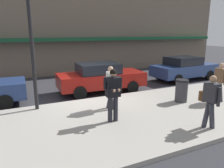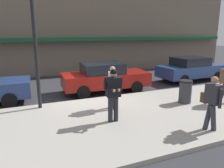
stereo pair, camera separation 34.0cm
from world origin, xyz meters
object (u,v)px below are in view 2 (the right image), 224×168
at_px(trash_bin, 185,92).
at_px(street_lamp_post, 34,31).
at_px(pedestrian_in_light_coat, 112,85).
at_px(parked_sedan_mid, 105,77).
at_px(parked_sedan_far, 191,69).
at_px(pedestrian_with_bag, 212,100).
at_px(man_texting_on_phone, 113,90).

bearing_deg(trash_bin, street_lamp_post, 163.22).
bearing_deg(pedestrian_in_light_coat, parked_sedan_mid, 74.48).
bearing_deg(pedestrian_in_light_coat, street_lamp_post, 155.30).
bearing_deg(parked_sedan_mid, pedestrian_in_light_coat, -105.52).
relative_size(parked_sedan_far, pedestrian_with_bag, 2.69).
height_order(parked_sedan_far, pedestrian_in_light_coat, pedestrian_in_light_coat).
bearing_deg(trash_bin, parked_sedan_mid, 123.96).
distance_m(man_texting_on_phone, street_lamp_post, 3.76).
bearing_deg(trash_bin, pedestrian_in_light_coat, 170.45).
xyz_separation_m(parked_sedan_far, man_texting_on_phone, (-7.42, -4.50, 0.46)).
relative_size(parked_sedan_mid, man_texting_on_phone, 2.54).
xyz_separation_m(parked_sedan_mid, pedestrian_in_light_coat, (-0.82, -2.94, 0.32)).
distance_m(parked_sedan_far, pedestrian_in_light_coat, 7.69).
xyz_separation_m(pedestrian_with_bag, trash_bin, (1.13, 2.42, -0.47)).
distance_m(parked_sedan_mid, parked_sedan_far, 6.14).
bearing_deg(parked_sedan_mid, trash_bin, -56.04).
distance_m(parked_sedan_mid, man_texting_on_phone, 4.36).
xyz_separation_m(parked_sedan_mid, trash_bin, (2.34, -3.47, -0.16)).
relative_size(parked_sedan_far, pedestrian_in_light_coat, 2.69).
bearing_deg(street_lamp_post, parked_sedan_far, 12.27).
xyz_separation_m(parked_sedan_far, trash_bin, (-3.79, -3.83, -0.16)).
xyz_separation_m(parked_sedan_mid, street_lamp_post, (-3.46, -1.72, 2.35)).
distance_m(man_texting_on_phone, trash_bin, 3.74).
relative_size(man_texting_on_phone, trash_bin, 1.84).
relative_size(parked_sedan_mid, street_lamp_post, 0.94).
height_order(parked_sedan_mid, street_lamp_post, street_lamp_post).
bearing_deg(parked_sedan_mid, parked_sedan_far, 3.41).
height_order(parked_sedan_far, trash_bin, parked_sedan_far).
distance_m(pedestrian_with_bag, trash_bin, 2.71).
bearing_deg(pedestrian_with_bag, parked_sedan_mid, 101.57).
distance_m(man_texting_on_phone, pedestrian_in_light_coat, 1.30).
bearing_deg(man_texting_on_phone, parked_sedan_mid, 72.64).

